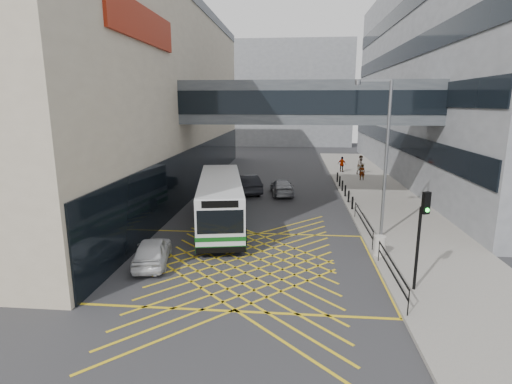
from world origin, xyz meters
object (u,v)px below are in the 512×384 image
(traffic_light, at_px, (422,227))
(pedestrian_c, at_px, (342,164))
(street_lamp, at_px, (383,150))
(pedestrian_b, at_px, (361,165))
(bus, at_px, (221,200))
(car_dark, at_px, (247,184))
(car_silver, at_px, (282,187))
(pedestrian_a, at_px, (362,172))
(car_white, at_px, (152,251))
(litter_bin, at_px, (380,246))

(traffic_light, distance_m, pedestrian_c, 28.34)
(street_lamp, distance_m, pedestrian_b, 20.74)
(bus, xyz_separation_m, street_lamp, (9.19, -1.55, 3.38))
(street_lamp, bearing_deg, car_dark, 134.86)
(car_dark, bearing_deg, pedestrian_b, -160.76)
(traffic_light, xyz_separation_m, pedestrian_b, (2.10, 26.94, -1.65))
(car_silver, xyz_separation_m, pedestrian_c, (6.19, 10.94, 0.32))
(car_dark, distance_m, traffic_light, 19.98)
(pedestrian_a, bearing_deg, pedestrian_c, -72.46)
(pedestrian_b, bearing_deg, street_lamp, -127.55)
(pedestrian_c, bearing_deg, car_white, 96.15)
(street_lamp, xyz_separation_m, litter_bin, (-0.48, -2.96, -4.36))
(street_lamp, distance_m, litter_bin, 5.30)
(bus, distance_m, pedestrian_c, 22.27)
(car_dark, xyz_separation_m, pedestrian_b, (10.99, 9.16, 0.37))
(pedestrian_a, bearing_deg, street_lamp, 85.21)
(bus, bearing_deg, street_lamp, -19.81)
(traffic_light, bearing_deg, car_dark, 92.29)
(bus, bearing_deg, pedestrian_c, 53.98)
(bus, bearing_deg, car_dark, 76.81)
(bus, bearing_deg, pedestrian_a, 43.99)
(litter_bin, xyz_separation_m, pedestrian_b, (2.77, 23.22, 0.50))
(car_white, relative_size, car_silver, 0.96)
(bus, relative_size, pedestrian_c, 6.74)
(car_dark, xyz_separation_m, litter_bin, (8.21, -14.06, -0.13))
(car_white, xyz_separation_m, car_silver, (5.64, 15.35, 0.01))
(car_silver, xyz_separation_m, street_lamp, (5.70, -10.66, 4.34))
(pedestrian_a, bearing_deg, car_dark, 30.18)
(litter_bin, distance_m, pedestrian_c, 24.58)
(traffic_light, bearing_deg, pedestrian_a, 61.71)
(car_dark, distance_m, pedestrian_c, 13.95)
(car_dark, distance_m, street_lamp, 14.72)
(car_silver, xyz_separation_m, pedestrian_b, (7.99, 9.60, 0.48))
(bus, bearing_deg, pedestrian_b, 48.22)
(bus, bearing_deg, litter_bin, -37.64)
(traffic_light, height_order, litter_bin, traffic_light)
(car_white, xyz_separation_m, street_lamp, (11.33, 4.69, 4.36))
(car_white, relative_size, pedestrian_b, 2.09)
(litter_bin, xyz_separation_m, pedestrian_a, (2.33, 19.84, 0.29))
(pedestrian_c, bearing_deg, street_lamp, 119.07)
(bus, relative_size, street_lamp, 1.30)
(car_white, distance_m, car_dark, 16.01)
(bus, bearing_deg, car_silver, 58.77)
(car_silver, relative_size, street_lamp, 0.50)
(car_silver, bearing_deg, traffic_light, 101.15)
(street_lamp, bearing_deg, car_silver, 124.89)
(pedestrian_b, bearing_deg, litter_bin, -127.91)
(traffic_light, height_order, street_lamp, street_lamp)
(street_lamp, bearing_deg, traffic_light, -81.62)
(car_dark, bearing_deg, pedestrian_c, -151.77)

